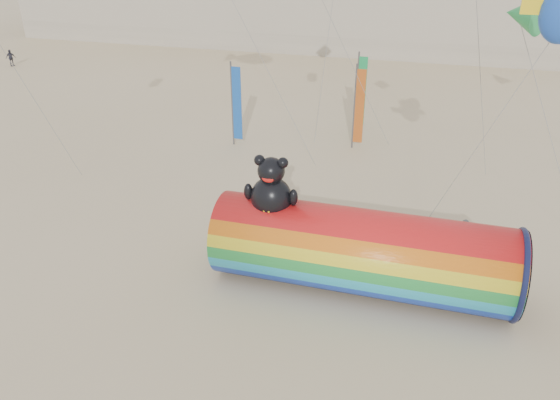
# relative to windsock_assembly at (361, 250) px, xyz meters

# --- Properties ---
(ground) EXTENTS (160.00, 160.00, 0.00)m
(ground) POSITION_rel_windsock_assembly_xyz_m (-4.15, 0.21, -1.70)
(ground) COLOR #CCB58C
(ground) RESTS_ON ground
(windsock_assembly) EXTENTS (11.09, 3.38, 5.11)m
(windsock_assembly) POSITION_rel_windsock_assembly_xyz_m (0.00, 0.00, 0.00)
(windsock_assembly) COLOR red
(windsock_assembly) RESTS_ON ground
(kite_handler) EXTENTS (0.58, 0.40, 1.56)m
(kite_handler) POSITION_rel_windsock_assembly_xyz_m (3.79, 3.73, -0.92)
(kite_handler) COLOR #585B5F
(kite_handler) RESTS_ON ground
(fabric_bundle) EXTENTS (2.62, 1.35, 0.41)m
(fabric_bundle) POSITION_rel_windsock_assembly_xyz_m (3.97, 2.57, -1.52)
(fabric_bundle) COLOR black
(fabric_bundle) RESTS_ON ground
(festival_banners) EXTENTS (7.88, 4.84, 5.20)m
(festival_banners) POSITION_rel_windsock_assembly_xyz_m (-4.94, 14.86, 0.94)
(festival_banners) COLOR #59595E
(festival_banners) RESTS_ON ground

